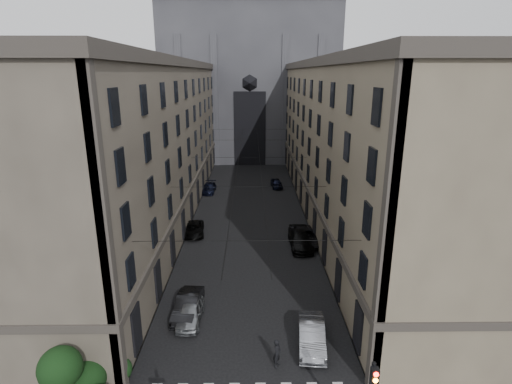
{
  "coord_description": "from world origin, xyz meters",
  "views": [
    {
      "loc": [
        0.27,
        -12.46,
        17.34
      ],
      "look_at": [
        0.57,
        12.57,
        9.84
      ],
      "focal_mm": 28.0,
      "sensor_mm": 36.0,
      "label": 1
    }
  ],
  "objects_px": {
    "gothic_tower": "(250,70)",
    "car_right_midfar": "(300,240)",
    "car_left_far": "(209,188)",
    "car_right_near": "(312,335)",
    "car_right_midnear": "(305,236)",
    "car_left_midnear": "(188,305)",
    "car_left_near": "(190,312)",
    "car_left_midfar": "(194,229)",
    "pedestrian": "(277,353)",
    "car_right_far": "(276,183)"
  },
  "relations": [
    {
      "from": "car_left_midnear",
      "to": "car_right_midnear",
      "type": "xyz_separation_m",
      "value": [
        10.38,
        12.97,
        -0.01
      ]
    },
    {
      "from": "car_right_far",
      "to": "pedestrian",
      "type": "xyz_separation_m",
      "value": [
        -2.4,
        -39.87,
        0.25
      ]
    },
    {
      "from": "gothic_tower",
      "to": "car_left_midnear",
      "type": "bearing_deg",
      "value": -94.18
    },
    {
      "from": "car_left_near",
      "to": "pedestrian",
      "type": "relative_size",
      "value": 2.27
    },
    {
      "from": "car_left_midnear",
      "to": "car_right_midnear",
      "type": "height_order",
      "value": "car_left_midnear"
    },
    {
      "from": "car_left_far",
      "to": "car_left_midnear",
      "type": "bearing_deg",
      "value": -84.92
    },
    {
      "from": "car_right_midfar",
      "to": "car_right_far",
      "type": "relative_size",
      "value": 1.37
    },
    {
      "from": "car_left_near",
      "to": "car_left_midnear",
      "type": "bearing_deg",
      "value": 110.79
    },
    {
      "from": "car_left_far",
      "to": "car_right_near",
      "type": "distance_m",
      "value": 36.96
    },
    {
      "from": "car_left_near",
      "to": "car_left_midfar",
      "type": "relative_size",
      "value": 0.9
    },
    {
      "from": "car_left_near",
      "to": "car_right_midfar",
      "type": "xyz_separation_m",
      "value": [
        9.5,
        12.69,
        0.07
      ]
    },
    {
      "from": "car_left_midnear",
      "to": "car_left_far",
      "type": "bearing_deg",
      "value": 97.35
    },
    {
      "from": "car_left_midnear",
      "to": "car_right_midfar",
      "type": "relative_size",
      "value": 0.87
    },
    {
      "from": "car_right_far",
      "to": "gothic_tower",
      "type": "bearing_deg",
      "value": 93.88
    },
    {
      "from": "car_left_midnear",
      "to": "car_right_near",
      "type": "distance_m",
      "value": 9.41
    },
    {
      "from": "gothic_tower",
      "to": "car_right_far",
      "type": "relative_size",
      "value": 14.69
    },
    {
      "from": "gothic_tower",
      "to": "car_right_far",
      "type": "bearing_deg",
      "value": -81.19
    },
    {
      "from": "gothic_tower",
      "to": "car_left_near",
      "type": "distance_m",
      "value": 64.69
    },
    {
      "from": "car_right_near",
      "to": "pedestrian",
      "type": "relative_size",
      "value": 2.6
    },
    {
      "from": "gothic_tower",
      "to": "car_right_midfar",
      "type": "distance_m",
      "value": 52.67
    },
    {
      "from": "car_left_near",
      "to": "car_left_midnear",
      "type": "relative_size",
      "value": 0.89
    },
    {
      "from": "car_right_near",
      "to": "car_right_midfar",
      "type": "xyz_separation_m",
      "value": [
        1.1,
        15.5,
        -0.01
      ]
    },
    {
      "from": "car_right_midfar",
      "to": "car_right_far",
      "type": "distance_m",
      "value": 22.5
    },
    {
      "from": "car_left_far",
      "to": "car_right_midnear",
      "type": "xyz_separation_m",
      "value": [
        12.06,
        -18.88,
        0.09
      ]
    },
    {
      "from": "car_left_far",
      "to": "car_right_midnear",
      "type": "relative_size",
      "value": 0.85
    },
    {
      "from": "gothic_tower",
      "to": "pedestrian",
      "type": "relative_size",
      "value": 31.33
    },
    {
      "from": "car_left_midfar",
      "to": "car_right_far",
      "type": "bearing_deg",
      "value": 55.63
    },
    {
      "from": "car_left_midnear",
      "to": "car_right_near",
      "type": "bearing_deg",
      "value": -18.29
    },
    {
      "from": "pedestrian",
      "to": "car_right_near",
      "type": "bearing_deg",
      "value": -27.28
    },
    {
      "from": "car_left_midnear",
      "to": "car_right_far",
      "type": "xyz_separation_m",
      "value": [
        8.69,
        34.35,
        -0.1
      ]
    },
    {
      "from": "car_right_far",
      "to": "pedestrian",
      "type": "bearing_deg",
      "value": -98.38
    },
    {
      "from": "car_left_midfar",
      "to": "car_right_near",
      "type": "height_order",
      "value": "car_right_near"
    },
    {
      "from": "car_right_near",
      "to": "gothic_tower",
      "type": "bearing_deg",
      "value": 99.25
    },
    {
      "from": "car_left_midnear",
      "to": "pedestrian",
      "type": "bearing_deg",
      "value": -36.94
    },
    {
      "from": "car_right_midfar",
      "to": "gothic_tower",
      "type": "bearing_deg",
      "value": 94.68
    },
    {
      "from": "car_left_near",
      "to": "pedestrian",
      "type": "height_order",
      "value": "pedestrian"
    },
    {
      "from": "car_right_near",
      "to": "car_right_far",
      "type": "distance_m",
      "value": 37.97
    },
    {
      "from": "gothic_tower",
      "to": "car_left_midnear",
      "type": "xyz_separation_m",
      "value": [
        -4.49,
        -61.44,
        -17.02
      ]
    },
    {
      "from": "car_left_near",
      "to": "car_right_far",
      "type": "xyz_separation_m",
      "value": [
        8.4,
        35.16,
        -0.04
      ]
    },
    {
      "from": "gothic_tower",
      "to": "car_right_midfar",
      "type": "relative_size",
      "value": 10.76
    },
    {
      "from": "gothic_tower",
      "to": "car_left_far",
      "type": "relative_size",
      "value": 12.47
    },
    {
      "from": "car_right_midnear",
      "to": "pedestrian",
      "type": "xyz_separation_m",
      "value": [
        -4.09,
        -18.49,
        0.16
      ]
    },
    {
      "from": "car_left_near",
      "to": "car_left_midfar",
      "type": "distance_m",
      "value": 16.33
    },
    {
      "from": "car_left_midnear",
      "to": "car_left_near",
      "type": "bearing_deg",
      "value": -66.29
    },
    {
      "from": "car_left_midfar",
      "to": "pedestrian",
      "type": "relative_size",
      "value": 2.53
    },
    {
      "from": "car_left_near",
      "to": "car_right_midnear",
      "type": "bearing_deg",
      "value": 55.2
    },
    {
      "from": "car_left_near",
      "to": "car_left_far",
      "type": "relative_size",
      "value": 0.9
    },
    {
      "from": "gothic_tower",
      "to": "car_right_near",
      "type": "distance_m",
      "value": 67.38
    },
    {
      "from": "car_right_far",
      "to": "car_left_near",
      "type": "bearing_deg",
      "value": -108.37
    },
    {
      "from": "car_left_near",
      "to": "car_right_far",
      "type": "height_order",
      "value": "car_left_near"
    }
  ]
}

